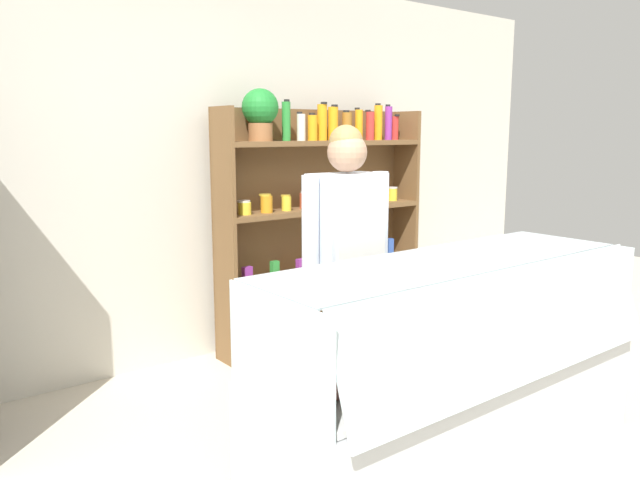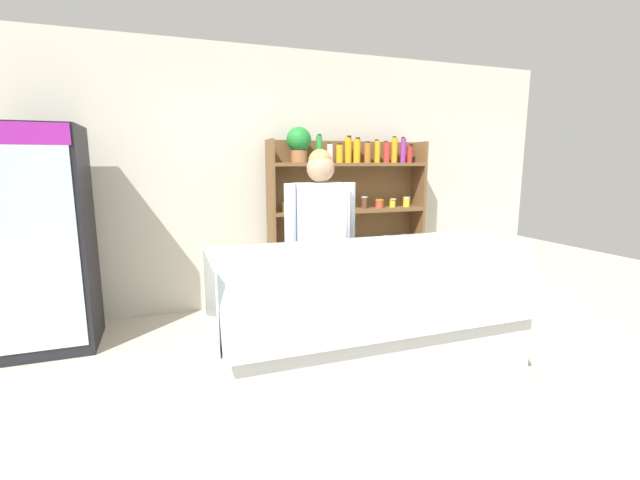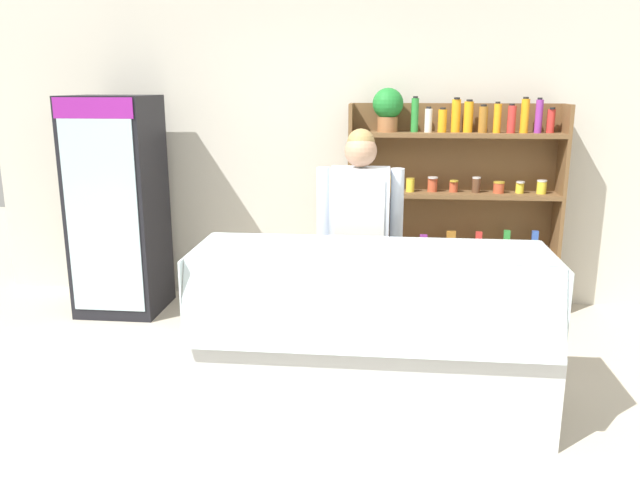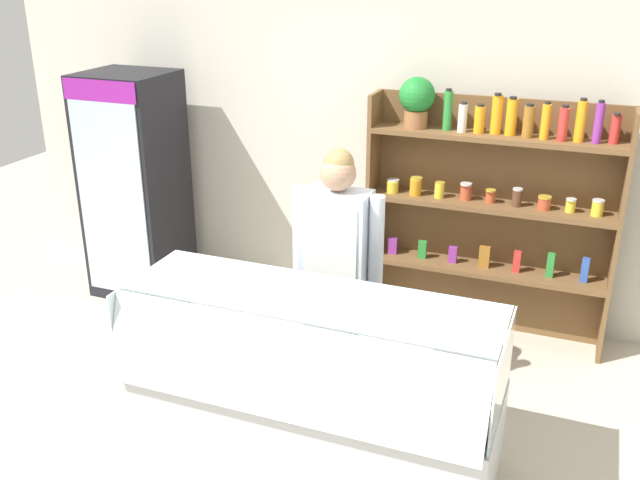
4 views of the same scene
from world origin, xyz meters
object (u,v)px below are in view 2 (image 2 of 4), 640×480
Objects in this scene: deli_display_case at (368,348)px; shop_clerk at (321,237)px; drinks_fridge at (44,240)px; shelving_unit at (343,207)px.

shop_clerk is (-0.09, 0.69, 0.65)m from deli_display_case.
drinks_fridge is 0.89× the size of deli_display_case.
shelving_unit is 1.15× the size of shop_clerk.
shop_clerk reaches higher than deli_display_case.
shop_clerk is (-0.69, -1.17, -0.10)m from shelving_unit.
shelving_unit is at bearing 59.52° from shop_clerk.
deli_display_case is (2.16, -1.56, -0.60)m from drinks_fridge.
shelving_unit is at bearing 6.17° from drinks_fridge.
shelving_unit reaches higher than shop_clerk.
drinks_fridge is 2.79m from shelving_unit.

